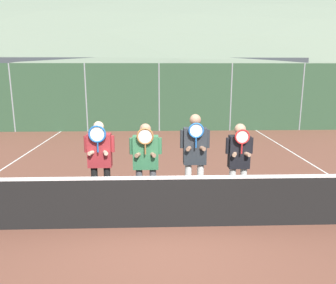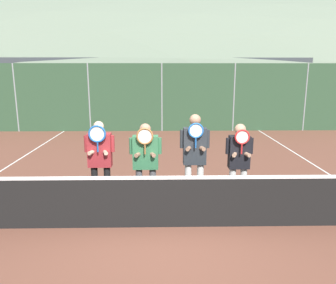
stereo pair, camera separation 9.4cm
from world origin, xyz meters
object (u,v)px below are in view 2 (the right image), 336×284
player_leftmost (100,157)px  player_center_right (195,153)px  player_center_left (146,158)px  player_rightmost (239,159)px  car_left_of_center (176,105)px  car_far_left (78,105)px  car_center (274,104)px

player_leftmost → player_center_right: size_ratio=0.93×
player_center_left → player_center_right: player_center_right is taller
player_rightmost → car_left_of_center: 10.92m
car_far_left → car_center: car_center is taller
car_center → player_center_right: bearing=-115.8°
player_leftmost → player_center_right: player_center_right is taller
player_center_left → car_far_left: car_far_left is taller
player_center_right → car_left_of_center: 10.90m
player_leftmost → car_center: car_center is taller
player_center_right → player_leftmost: bearing=177.5°
player_center_left → car_far_left: size_ratio=0.36×
player_leftmost → player_rightmost: size_ratio=1.03×
player_leftmost → player_center_left: size_ratio=1.02×
player_center_left → car_far_left: (-4.00, 10.92, -0.14)m
player_center_left → player_rightmost: (1.82, 0.01, -0.03)m
player_rightmost → car_far_left: size_ratio=0.36×
player_center_left → player_center_right: bearing=1.1°
player_center_right → car_far_left: bearing=114.4°
player_center_left → car_left_of_center: 10.97m
player_center_left → car_center: (6.17, 10.80, -0.09)m
player_center_left → player_leftmost: bearing=173.6°
car_left_of_center → car_center: bearing=-1.2°
player_center_right → player_rightmost: size_ratio=1.11×
car_left_of_center → player_rightmost: bearing=-86.2°
player_rightmost → car_left_of_center: size_ratio=0.36×
car_far_left → car_left_of_center: car_left_of_center is taller
player_leftmost → player_rightmost: (2.71, -0.09, -0.03)m
player_center_left → car_left_of_center: bearing=84.3°
player_leftmost → car_center: 12.83m
car_far_left → car_center: bearing=-0.7°
player_center_left → car_center: bearing=60.3°
player_leftmost → car_left_of_center: (1.99, 10.81, -0.13)m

